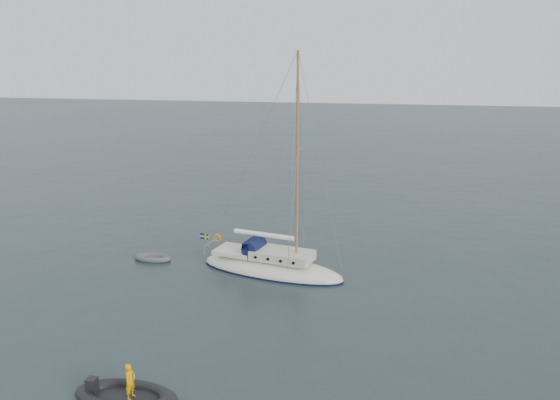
# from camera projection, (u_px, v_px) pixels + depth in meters

# --- Properties ---
(ground) EXTENTS (300.00, 300.00, 0.00)m
(ground) POSITION_uv_depth(u_px,v_px,m) (312.00, 293.00, 31.66)
(ground) COLOR black
(ground) RESTS_ON ground
(sailboat) EXTENTS (10.06, 3.01, 14.33)m
(sailboat) POSITION_uv_depth(u_px,v_px,m) (272.00, 256.00, 34.61)
(sailboat) COLOR beige
(sailboat) RESTS_ON ground
(dinghy) EXTENTS (2.62, 1.18, 0.38)m
(dinghy) POSITION_uv_depth(u_px,v_px,m) (153.00, 258.00, 36.91)
(dinghy) COLOR #4E4E53
(dinghy) RESTS_ON ground
(rib) EXTENTS (4.34, 1.97, 1.71)m
(rib) POSITION_uv_depth(u_px,v_px,m) (126.00, 396.00, 21.50)
(rib) COLOR black
(rib) RESTS_ON ground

